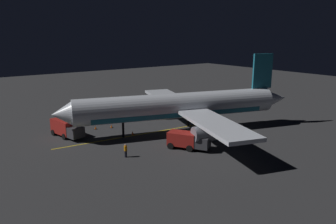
{
  "coord_description": "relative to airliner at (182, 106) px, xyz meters",
  "views": [
    {
      "loc": [
        -38.77,
        30.13,
        15.08
      ],
      "look_at": [
        0.0,
        2.0,
        3.5
      ],
      "focal_mm": 34.37,
      "sensor_mm": 36.0,
      "label": 1
    }
  ],
  "objects": [
    {
      "name": "ground_crew_worker",
      "position": [
        -4.61,
        12.66,
        -3.19
      ],
      "size": [
        0.4,
        0.4,
        1.74
      ],
      "color": "black",
      "rests_on": "ground_plane"
    },
    {
      "name": "traffic_cone_under_wing",
      "position": [
        8.38,
        8.24,
        -3.82
      ],
      "size": [
        0.5,
        0.5,
        0.55
      ],
      "color": "#EA590F",
      "rests_on": "ground_plane"
    },
    {
      "name": "traffic_cone_near_left",
      "position": [
        9.17,
        10.73,
        -3.82
      ],
      "size": [
        0.5,
        0.5,
        0.55
      ],
      "color": "#EA590F",
      "rests_on": "ground_plane"
    },
    {
      "name": "airliner",
      "position": [
        0.0,
        0.0,
        0.0
      ],
      "size": [
        34.54,
        38.32,
        12.01
      ],
      "color": "silver",
      "rests_on": "ground_plane"
    },
    {
      "name": "traffic_cone_near_right",
      "position": [
        3.08,
        7.28,
        -3.82
      ],
      "size": [
        0.5,
        0.5,
        0.55
      ],
      "color": "#EA590F",
      "rests_on": "ground_plane"
    },
    {
      "name": "apron_guide_stripe",
      "position": [
        2.33,
        4.6,
        -4.07
      ],
      "size": [
        3.05,
        29.83,
        0.01
      ],
      "primitive_type": "cube",
      "rotation": [
        0.0,
        0.0,
        -0.09
      ],
      "color": "gold",
      "rests_on": "ground_plane"
    },
    {
      "name": "baggage_truck",
      "position": [
        8.02,
        15.86,
        -2.77
      ],
      "size": [
        6.53,
        3.4,
        2.54
      ],
      "color": "maroon",
      "rests_on": "ground_plane"
    },
    {
      "name": "ground_plane",
      "position": [
        0.18,
        0.6,
        -4.17
      ],
      "size": [
        180.0,
        180.0,
        0.2
      ],
      "primitive_type": "cube",
      "color": "#2E2E30"
    },
    {
      "name": "catering_truck",
      "position": [
        -6.74,
        4.44,
        -2.91
      ],
      "size": [
        5.88,
        4.75,
        2.23
      ],
      "color": "maroon",
      "rests_on": "ground_plane"
    }
  ]
}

